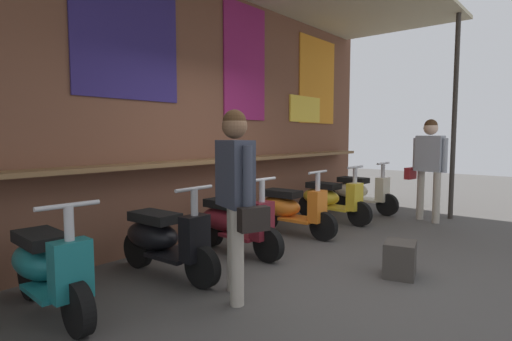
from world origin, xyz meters
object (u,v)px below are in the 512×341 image
at_px(scooter_orange, 289,208).
at_px(shopper_with_handbag, 236,185).
at_px(scooter_maroon, 233,222).
at_px(shopper_passing, 429,159).
at_px(scooter_yellow, 329,199).
at_px(merchandise_crate, 400,259).
at_px(scooter_teal, 47,266).
at_px(scooter_black, 162,239).
at_px(scooter_cream, 359,191).

bearing_deg(scooter_orange, shopper_with_handbag, -66.94).
xyz_separation_m(scooter_maroon, shopper_passing, (3.47, -1.28, 0.67)).
relative_size(scooter_yellow, merchandise_crate, 3.74).
distance_m(scooter_teal, scooter_maroon, 2.23).
relative_size(scooter_black, merchandise_crate, 3.74).
relative_size(shopper_with_handbag, merchandise_crate, 4.48).
bearing_deg(scooter_orange, merchandise_crate, -21.68).
bearing_deg(merchandise_crate, scooter_cream, 32.23).
height_order(scooter_black, scooter_maroon, same).
height_order(scooter_black, scooter_cream, same).
height_order(scooter_teal, scooter_black, same).
height_order(scooter_teal, shopper_passing, shopper_passing).
bearing_deg(shopper_with_handbag, scooter_black, 114.42).
xyz_separation_m(scooter_cream, merchandise_crate, (-3.04, -1.92, -0.21)).
xyz_separation_m(scooter_black, shopper_with_handbag, (0.04, -1.00, 0.64)).
xyz_separation_m(scooter_cream, shopper_with_handbag, (-4.55, -1.00, 0.64)).
relative_size(scooter_teal, scooter_orange, 1.00).
relative_size(scooter_maroon, merchandise_crate, 3.74).
height_order(shopper_passing, merchandise_crate, shopper_passing).
height_order(scooter_black, scooter_orange, same).
distance_m(scooter_teal, shopper_with_handbag, 1.69).
bearing_deg(merchandise_crate, scooter_maroon, 104.10).
height_order(scooter_teal, shopper_with_handbag, shopper_with_handbag).
relative_size(scooter_maroon, scooter_yellow, 1.00).
xyz_separation_m(scooter_teal, scooter_orange, (3.44, 0.00, 0.00)).
bearing_deg(merchandise_crate, scooter_black, 129.02).
bearing_deg(scooter_maroon, scooter_teal, -87.47).
xyz_separation_m(scooter_yellow, scooter_cream, (1.12, 0.00, 0.00)).
distance_m(scooter_yellow, scooter_cream, 1.12).
xyz_separation_m(scooter_black, scooter_maroon, (1.07, -0.00, 0.00)).
distance_m(scooter_maroon, scooter_cream, 3.52).
bearing_deg(scooter_teal, shopper_passing, 81.04).
height_order(scooter_maroon, merchandise_crate, scooter_maroon).
bearing_deg(scooter_black, shopper_with_handbag, 0.44).
height_order(scooter_cream, shopper_with_handbag, shopper_with_handbag).
distance_m(scooter_maroon, scooter_orange, 1.21).
bearing_deg(shopper_passing, scooter_teal, -4.30).
distance_m(scooter_maroon, scooter_yellow, 2.39).
relative_size(shopper_with_handbag, shopper_passing, 0.97).
bearing_deg(shopper_passing, scooter_maroon, -11.87).
relative_size(scooter_black, scooter_yellow, 1.00).
bearing_deg(shopper_with_handbag, scooter_teal, 162.29).
xyz_separation_m(shopper_passing, merchandise_crate, (-2.99, -0.64, -0.88)).
height_order(scooter_black, scooter_yellow, same).
bearing_deg(scooter_maroon, scooter_orange, 92.53).
distance_m(scooter_cream, shopper_with_handbag, 4.70).
bearing_deg(scooter_black, shopper_passing, 72.19).
relative_size(scooter_orange, shopper_passing, 0.81).
relative_size(scooter_orange, merchandise_crate, 3.74).
bearing_deg(shopper_passing, scooter_cream, -83.66).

